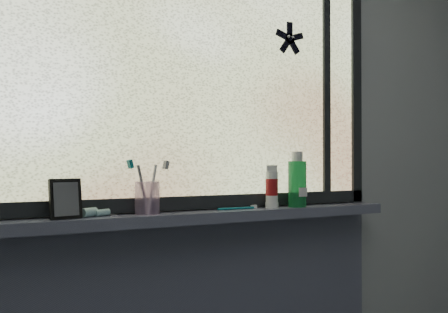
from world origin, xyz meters
TOP-DOWN VIEW (x-y plane):
  - wall_back at (0.00, 1.30)m, footprint 3.00×0.01m
  - windowsill at (0.00, 1.23)m, footprint 1.62×0.14m
  - window_pane at (0.00, 1.28)m, footprint 1.50×0.01m
  - frame_bottom at (0.00, 1.28)m, footprint 1.60×0.03m
  - frame_right at (0.78, 1.28)m, footprint 0.05×0.03m
  - frame_mullion at (0.60, 1.28)m, footprint 0.03×0.03m
  - starfish_sticker at (0.40, 1.27)m, footprint 0.15×0.02m
  - vanity_mirror at (-0.52, 1.21)m, footprint 0.11×0.07m
  - toothpaste_tube at (-0.43, 1.24)m, footprint 0.17×0.10m
  - toothbrush_cup at (-0.24, 1.23)m, footprint 0.10×0.10m
  - toothbrush_lying at (0.12, 1.23)m, footprint 0.19×0.03m
  - mouthwash_bottle at (0.39, 1.21)m, footprint 0.08×0.08m
  - cream_tube at (0.28, 1.22)m, footprint 0.05×0.05m

SIDE VIEW (x-z plane):
  - windowsill at x=0.00m, z-range 0.98..1.02m
  - toothbrush_lying at x=0.12m, z-range 1.02..1.03m
  - toothpaste_tube at x=-0.43m, z-range 1.02..1.05m
  - frame_bottom at x=0.00m, z-range 1.02..1.07m
  - toothbrush_cup at x=-0.24m, z-range 1.02..1.13m
  - vanity_mirror at x=-0.52m, z-range 1.02..1.15m
  - cream_tube at x=0.28m, z-range 1.05..1.17m
  - mouthwash_bottle at x=0.39m, z-range 1.04..1.23m
  - wall_back at x=0.00m, z-range 0.00..2.50m
  - frame_right at x=0.78m, z-range 0.98..2.08m
  - window_pane at x=0.00m, z-range 1.03..2.03m
  - frame_mullion at x=0.60m, z-range 1.03..2.03m
  - starfish_sticker at x=0.40m, z-range 1.65..1.79m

